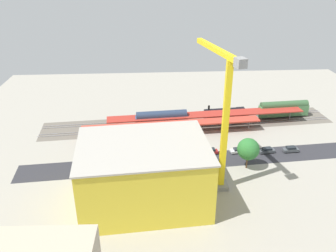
{
  "coord_description": "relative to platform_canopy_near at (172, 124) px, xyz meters",
  "views": [
    {
      "loc": [
        14.51,
        90.85,
        52.57
      ],
      "look_at": [
        8.75,
        -0.16,
        8.61
      ],
      "focal_mm": 36.97,
      "sensor_mm": 36.0,
      "label": 1
    }
  ],
  "objects": [
    {
      "name": "platform_canopy_near",
      "position": [
        0.0,
        0.0,
        0.0
      ],
      "size": [
        59.15,
        8.95,
        4.14
      ],
      "color": "#C63D2D",
      "rests_on": "ground"
    },
    {
      "name": "platform_canopy_far",
      "position": [
        -12.53,
        -6.38,
        0.24
      ],
      "size": [
        69.0,
        10.56,
        4.32
      ],
      "color": "#A82D23",
      "rests_on": "ground"
    },
    {
      "name": "street_tree_1",
      "position": [
        -4.05,
        21.62,
        1.43
      ],
      "size": [
        5.14,
        5.14,
        7.91
      ],
      "color": "brown",
      "rests_on": "ground"
    },
    {
      "name": "locomotive",
      "position": [
        -20.78,
        -11.69,
        -1.95
      ],
      "size": [
        16.76,
        4.25,
        5.37
      ],
      "color": "black",
      "rests_on": "ground"
    },
    {
      "name": "parked_car_5",
      "position": [
        4.53,
        14.04,
        -3.15
      ],
      "size": [
        4.31,
        2.22,
        1.63
      ],
      "color": "black",
      "rests_on": "ground"
    },
    {
      "name": "ground_plane",
      "position": [
        -6.61,
        11.57,
        -3.88
      ],
      "size": [
        164.03,
        164.03,
        0.0
      ],
      "primitive_type": "plane",
      "color": "#9E998C",
      "rests_on": "ground"
    },
    {
      "name": "box_truck_0",
      "position": [
        5.16,
        19.54,
        -2.13
      ],
      "size": [
        8.77,
        2.76,
        3.62
      ],
      "color": "black",
      "rests_on": "ground"
    },
    {
      "name": "track_rails",
      "position": [
        -6.61,
        -8.54,
        -3.7
      ],
      "size": [
        102.21,
        15.9,
        0.12
      ],
      "color": "#9E9EA8",
      "rests_on": "ground"
    },
    {
      "name": "tower_crane",
      "position": [
        -9.69,
        29.06,
        16.35
      ],
      "size": [
        7.07,
        23.62,
        34.76
      ],
      "color": "gray",
      "rests_on": "ground"
    },
    {
      "name": "street_tree_2",
      "position": [
        -19.15,
        21.89,
        2.11
      ],
      "size": [
        6.08,
        6.08,
        9.05
      ],
      "color": "brown",
      "rests_on": "ground"
    },
    {
      "name": "parked_car_0",
      "position": [
        -34.91,
        13.93,
        -3.1
      ],
      "size": [
        4.79,
        2.1,
        1.78
      ],
      "color": "black",
      "rests_on": "ground"
    },
    {
      "name": "parked_car_4",
      "position": [
        -2.8,
        13.95,
        -3.16
      ],
      "size": [
        4.61,
        2.24,
        1.62
      ],
      "color": "black",
      "rests_on": "ground"
    },
    {
      "name": "street_tree_0",
      "position": [
        4.1,
        21.2,
        1.04
      ],
      "size": [
        4.35,
        4.35,
        7.13
      ],
      "color": "brown",
      "rests_on": "ground"
    },
    {
      "name": "parked_car_2",
      "position": [
        -18.85,
        13.4,
        -3.21
      ],
      "size": [
        4.79,
        2.42,
        1.51
      ],
      "color": "black",
      "rests_on": "ground"
    },
    {
      "name": "passenger_coach",
      "position": [
        -41.9,
        -11.69,
        -0.63
      ],
      "size": [
        18.58,
        4.33,
        6.16
      ],
      "color": "black",
      "rests_on": "ground"
    },
    {
      "name": "parked_car_3",
      "position": [
        -10.55,
        13.56,
        -3.12
      ],
      "size": [
        4.46,
        2.19,
        1.73
      ],
      "color": "black",
      "rests_on": "ground"
    },
    {
      "name": "parked_car_1",
      "position": [
        -27.54,
        14.05,
        -3.13
      ],
      "size": [
        4.89,
        2.32,
        1.72
      ],
      "color": "black",
      "rests_on": "ground"
    },
    {
      "name": "traffic_light",
      "position": [
        7.03,
        12.78,
        0.14
      ],
      "size": [
        0.5,
        0.36,
        6.03
      ],
      "color": "#333333",
      "rests_on": "ground"
    },
    {
      "name": "construction_building",
      "position": [
        9.21,
        34.51,
        3.59
      ],
      "size": [
        30.65,
        23.77,
        14.94
      ],
      "primitive_type": "cube",
      "rotation": [
        0.0,
        0.0,
        0.08
      ],
      "color": "yellow",
      "rests_on": "ground"
    },
    {
      "name": "street_asphalt",
      "position": [
        -6.61,
        17.12,
        -3.88
      ],
      "size": [
        102.91,
        17.01,
        0.01
      ],
      "primitive_type": "cube",
      "rotation": [
        0.0,
        0.0,
        0.08
      ],
      "color": "#2D2D33",
      "rests_on": "ground"
    },
    {
      "name": "rail_bed",
      "position": [
        -6.61,
        -8.54,
        -3.88
      ],
      "size": [
        103.32,
        22.3,
        0.01
      ],
      "primitive_type": "cube",
      "rotation": [
        0.0,
        0.0,
        0.08
      ],
      "color": "#665E54",
      "rests_on": "ground"
    },
    {
      "name": "freight_coach_far",
      "position": [
        3.26,
        -5.38,
        -0.61
      ],
      "size": [
        18.2,
        4.52,
        6.23
      ],
      "color": "black",
      "rests_on": "ground"
    },
    {
      "name": "construction_roof_slab",
      "position": [
        9.21,
        34.51,
        11.26
      ],
      "size": [
        31.3,
        24.42,
        0.4
      ],
      "primitive_type": "cube",
      "rotation": [
        0.0,
        0.0,
        0.08
      ],
      "color": "#ADA89E",
      "rests_on": "construction_building"
    }
  ]
}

